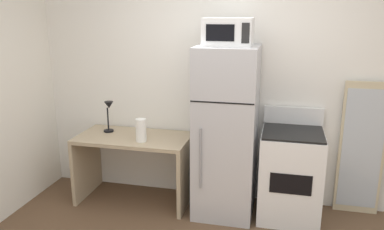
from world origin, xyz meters
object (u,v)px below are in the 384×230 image
(paper_towel_roll, at_px, (141,130))
(refrigerator, at_px, (226,132))
(leaning_mirror, at_px, (362,149))
(desk, at_px, (134,155))
(microwave, at_px, (228,32))
(oven_range, at_px, (290,174))
(desk_lamp, at_px, (109,111))

(paper_towel_roll, xyz_separation_m, refrigerator, (0.87, 0.13, 0.00))
(paper_towel_roll, xyz_separation_m, leaning_mirror, (2.22, 0.41, -0.17))
(desk, distance_m, paper_towel_roll, 0.39)
(microwave, bearing_deg, desk, 178.35)
(paper_towel_roll, height_order, oven_range, oven_range)
(desk, height_order, desk_lamp, desk_lamp)
(desk_lamp, xyz_separation_m, paper_towel_roll, (0.45, -0.21, -0.12))
(paper_towel_roll, xyz_separation_m, oven_range, (1.53, 0.16, -0.40))
(oven_range, relative_size, leaning_mirror, 0.79)
(oven_range, bearing_deg, microwave, -175.64)
(desk, distance_m, desk_lamp, 0.56)
(leaning_mirror, bearing_deg, microwave, -167.27)
(desk, bearing_deg, oven_range, 0.73)
(paper_towel_roll, distance_m, refrigerator, 0.88)
(leaning_mirror, bearing_deg, oven_range, -159.80)
(desk_lamp, bearing_deg, oven_range, -1.62)
(desk_lamp, distance_m, microwave, 1.59)
(desk, bearing_deg, microwave, -1.65)
(desk, height_order, refrigerator, refrigerator)
(microwave, bearing_deg, oven_range, 4.36)
(desk_lamp, bearing_deg, paper_towel_roll, -25.18)
(paper_towel_roll, height_order, microwave, microwave)
(refrigerator, bearing_deg, leaning_mirror, 11.87)
(desk_lamp, relative_size, refrigerator, 0.20)
(paper_towel_roll, bearing_deg, refrigerator, 8.41)
(paper_towel_roll, relative_size, oven_range, 0.22)
(microwave, distance_m, leaning_mirror, 1.82)
(desk_lamp, relative_size, oven_range, 0.32)
(desk_lamp, distance_m, oven_range, 2.05)
(leaning_mirror, bearing_deg, desk, -173.34)
(desk_lamp, distance_m, leaning_mirror, 2.70)
(desk, bearing_deg, refrigerator, -0.45)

